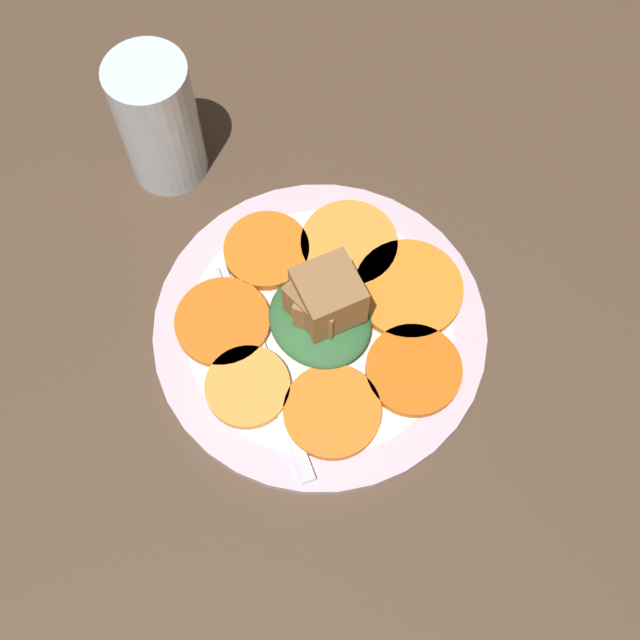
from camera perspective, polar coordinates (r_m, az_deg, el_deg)
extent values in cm
cube|color=#4C3828|center=(66.47, 0.00, -1.08)|extent=(120.00, 120.00, 2.00)
cylinder|color=silver|center=(65.09, 0.00, -0.57)|extent=(26.98, 26.98, 1.00)
cylinder|color=white|center=(65.04, 0.00, -0.55)|extent=(21.59, 21.59, 1.00)
cylinder|color=orange|center=(61.59, 0.88, -6.51)|extent=(7.53, 7.53, 0.85)
cylinder|color=#D56013|center=(63.08, 6.67, -3.56)|extent=(7.56, 7.56, 0.85)
cylinder|color=orange|center=(65.80, 6.30, 2.19)|extent=(8.90, 8.90, 0.85)
cylinder|color=orange|center=(67.41, 2.08, 5.44)|extent=(8.13, 8.13, 0.85)
cylinder|color=orange|center=(67.22, -3.81, 4.98)|extent=(7.17, 7.17, 0.85)
cylinder|color=orange|center=(64.66, -6.94, -0.14)|extent=(7.67, 7.67, 0.85)
cylinder|color=#F99438|center=(62.44, -5.16, -4.76)|extent=(6.65, 6.65, 0.85)
ellipsoid|color=#2D6033|center=(63.59, 0.00, 0.01)|extent=(8.71, 7.84, 2.06)
cube|color=olive|center=(61.06, 0.31, 0.81)|extent=(4.45, 4.45, 3.27)
cube|color=olive|center=(60.87, 0.48, 1.86)|extent=(5.59, 5.59, 4.58)
cube|color=brown|center=(61.16, -0.52, 1.36)|extent=(3.81, 3.81, 3.59)
cube|color=silver|center=(62.06, -2.83, -6.02)|extent=(12.43, 5.17, 0.40)
cube|color=silver|center=(64.57, -4.96, -0.34)|extent=(2.21, 2.69, 0.40)
cube|color=silver|center=(65.91, -6.70, 1.83)|extent=(4.85, 1.92, 0.40)
cube|color=silver|center=(65.94, -6.15, 2.02)|extent=(4.85, 1.92, 0.40)
cube|color=silver|center=(65.98, -5.60, 2.21)|extent=(4.85, 1.92, 0.40)
cube|color=silver|center=(66.02, -5.05, 2.39)|extent=(4.85, 1.92, 0.40)
cylinder|color=silver|center=(69.78, -11.22, 13.81)|extent=(6.73, 6.73, 12.39)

